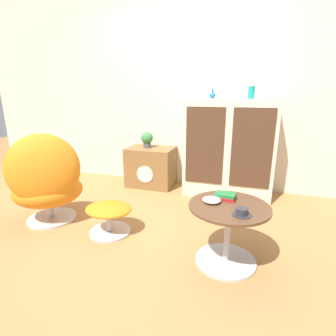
% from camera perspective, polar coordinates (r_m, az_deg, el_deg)
% --- Properties ---
extents(ground_plane, '(12.00, 12.00, 0.00)m').
position_cam_1_polar(ground_plane, '(2.47, -5.57, -14.68)').
color(ground_plane, '#A87542').
extents(wall_back, '(6.40, 0.06, 2.60)m').
position_cam_1_polar(wall_back, '(3.63, 4.08, 16.73)').
color(wall_back, beige).
rests_on(wall_back, ground_plane).
extents(sideboard, '(1.06, 0.49, 1.19)m').
position_cam_1_polar(sideboard, '(3.33, 13.14, 4.17)').
color(sideboard, beige).
rests_on(sideboard, ground_plane).
extents(tv_console, '(0.63, 0.46, 0.54)m').
position_cam_1_polar(tv_console, '(3.65, -3.69, 0.31)').
color(tv_console, brown).
rests_on(tv_console, ground_plane).
extents(egg_chair, '(0.89, 0.88, 0.93)m').
position_cam_1_polar(egg_chair, '(2.80, -25.03, -2.55)').
color(egg_chair, '#B7B7BC').
rests_on(egg_chair, ground_plane).
extents(ottoman, '(0.43, 0.38, 0.28)m').
position_cam_1_polar(ottoman, '(2.49, -12.73, -9.55)').
color(ottoman, '#B7B7BC').
rests_on(ottoman, ground_plane).
extents(coffee_table, '(0.59, 0.59, 0.48)m').
position_cam_1_polar(coffee_table, '(2.05, 12.85, -12.93)').
color(coffee_table, '#B7B7BC').
rests_on(coffee_table, ground_plane).
extents(vase_leftmost, '(0.08, 0.08, 0.12)m').
position_cam_1_polar(vase_leftmost, '(3.29, 9.66, 15.36)').
color(vase_leftmost, '#196699').
rests_on(vase_leftmost, sideboard).
extents(vase_inner_left, '(0.08, 0.08, 0.14)m').
position_cam_1_polar(vase_inner_left, '(3.25, 17.67, 15.37)').
color(vase_inner_left, teal).
rests_on(vase_inner_left, sideboard).
extents(potted_plant, '(0.16, 0.16, 0.21)m').
position_cam_1_polar(potted_plant, '(3.58, -4.60, 6.32)').
color(potted_plant, '#4C4C51').
rests_on(potted_plant, tv_console).
extents(teacup, '(0.13, 0.13, 0.05)m').
position_cam_1_polar(teacup, '(1.83, 15.75, -9.26)').
color(teacup, '#2D2D33').
rests_on(teacup, coffee_table).
extents(book_stack, '(0.16, 0.12, 0.04)m').
position_cam_1_polar(book_stack, '(2.06, 12.28, -6.04)').
color(book_stack, red).
rests_on(book_stack, coffee_table).
extents(bowl, '(0.14, 0.14, 0.04)m').
position_cam_1_polar(bowl, '(1.99, 9.49, -6.85)').
color(bowl, beige).
rests_on(bowl, coffee_table).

